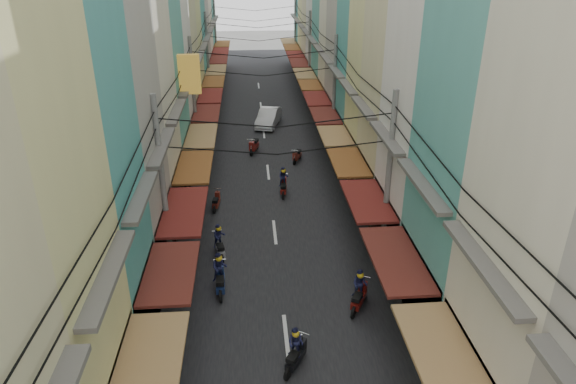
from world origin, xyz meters
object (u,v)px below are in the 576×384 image
bicycle (418,278)px  market_umbrella (481,299)px  white_car (269,126)px  traffic_sign (437,334)px

bicycle → market_umbrella: size_ratio=0.67×
white_car → market_umbrella: (6.34, -27.12, 2.21)m
bicycle → market_umbrella: (0.60, -4.52, 2.21)m
market_umbrella → white_car: bearing=103.2°
bicycle → traffic_sign: bearing=179.5°
bicycle → market_umbrella: 5.07m
bicycle → traffic_sign: size_ratio=0.62×
white_car → bicycle: white_car is taller
white_car → traffic_sign: traffic_sign is taller
white_car → traffic_sign: (4.31, -28.49, 1.96)m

